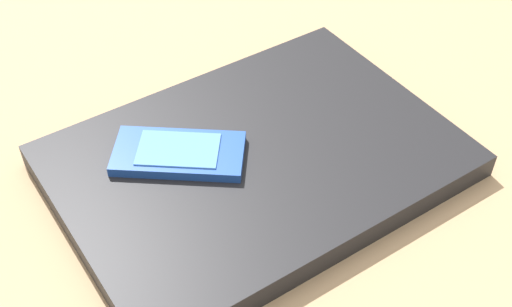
{
  "coord_description": "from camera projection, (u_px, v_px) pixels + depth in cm",
  "views": [
    {
      "loc": [
        -25.92,
        -32.45,
        44.85
      ],
      "look_at": [
        2.06,
        -1.66,
        5.0
      ],
      "focal_mm": 47.14,
      "sensor_mm": 36.0,
      "label": 1
    }
  ],
  "objects": [
    {
      "name": "desk_surface",
      "position": [
        226.0,
        183.0,
        0.6
      ],
      "size": [
        120.0,
        80.0,
        3.0
      ],
      "primitive_type": "cube",
      "color": "tan",
      "rests_on": "ground"
    },
    {
      "name": "laptop_closed",
      "position": [
        256.0,
        161.0,
        0.58
      ],
      "size": [
        36.56,
        28.54,
        2.26
      ],
      "primitive_type": "cube",
      "rotation": [
        0.0,
        0.0,
        -0.15
      ],
      "color": "black",
      "rests_on": "desk_surface"
    },
    {
      "name": "cell_phone_on_laptop",
      "position": [
        179.0,
        153.0,
        0.57
      ],
      "size": [
        11.49,
        11.65,
        1.01
      ],
      "color": "#1E479E",
      "rests_on": "laptop_closed"
    }
  ]
}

